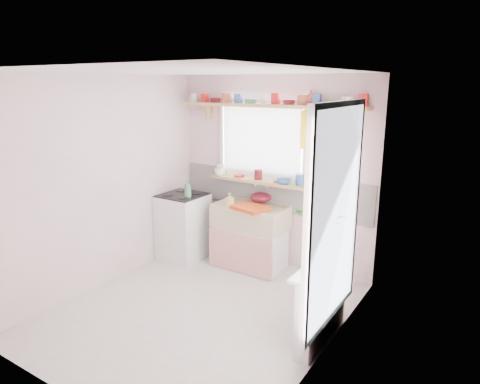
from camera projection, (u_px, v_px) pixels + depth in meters
The scene contains 19 objects.
room at pixel (294, 180), 4.65m from camera, with size 3.20×3.20×3.20m.
sink_unit at pixel (251, 236), 5.66m from camera, with size 0.95×0.65×1.11m.
cooker at pixel (183, 226), 5.95m from camera, with size 0.58×0.58×0.93m.
radiator_ledge at pixel (322, 301), 4.02m from camera, with size 0.22×0.95×0.78m.
windowsill at pixel (258, 181), 5.64m from camera, with size 1.40×0.22×0.04m, color tan.
pine_shelf at pixel (269, 106), 5.31m from camera, with size 2.52×0.24×0.04m, color tan.
shelf_crockery at pixel (269, 100), 5.29m from camera, with size 2.47×0.11×0.12m.
sill_crockery at pixel (258, 175), 5.62m from camera, with size 1.35×0.11×0.12m.
dish_tray at pixel (250, 208), 5.37m from camera, with size 0.43×0.32×0.04m, color #CB4012.
colander at pixel (261, 197), 5.69m from camera, with size 0.29×0.29×0.13m, color maroon.
jade_plant at pixel (323, 227), 4.05m from camera, with size 0.53×0.46×0.58m, color #326829.
fruit_bowl at pixel (332, 245), 4.29m from camera, with size 0.34×0.34×0.08m, color silver.
herb_pot at pixel (308, 256), 3.81m from camera, with size 0.12×0.08×0.23m, color #306428.
soap_bottle_sink at pixel (230, 200), 5.48m from camera, with size 0.08×0.08×0.18m, color #E2CE64.
sill_cup at pixel (219, 172), 5.88m from camera, with size 0.13×0.13×0.10m, color white.
sill_bowl at pixel (284, 182), 5.37m from camera, with size 0.19×0.19×0.06m, color #2D5A94.
shelf_vase at pixel (311, 98), 5.06m from camera, with size 0.16×0.16×0.17m, color #9B412F.
cooker_bottle at pixel (188, 188), 5.66m from camera, with size 0.09×0.10×0.25m, color #458B59.
fruit at pixel (333, 239), 4.27m from camera, with size 0.20×0.14×0.10m.
Camera 1 is at (2.62, -3.28, 2.39)m, focal length 32.00 mm.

